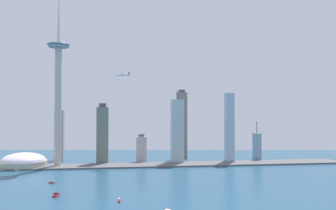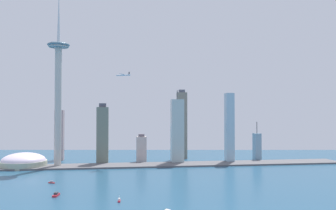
{
  "view_description": "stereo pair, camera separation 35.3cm",
  "coord_description": "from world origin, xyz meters",
  "px_view_note": "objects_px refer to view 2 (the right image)",
  "views": [
    {
      "loc": [
        -108.41,
        -159.61,
        104.54
      ],
      "look_at": [
        -10.1,
        544.84,
        121.79
      ],
      "focal_mm": 37.31,
      "sensor_mm": 36.0,
      "label": 1
    },
    {
      "loc": [
        -108.06,
        -159.66,
        104.54
      ],
      "look_at": [
        -10.1,
        544.84,
        121.79
      ],
      "focal_mm": 37.31,
      "sensor_mm": 36.0,
      "label": 2
    }
  ],
  "objects_px": {
    "skyscraper_3": "(182,125)",
    "airplane": "(123,75)",
    "skyscraper_0": "(103,135)",
    "skyscraper_4": "(257,147)",
    "observation_tower": "(58,79)",
    "skyscraper_6": "(229,128)",
    "boat_0": "(119,200)",
    "boat_4": "(56,195)",
    "boat_2": "(52,182)",
    "skyscraper_5": "(141,149)",
    "skyscraper_2": "(59,135)",
    "stadium_dome": "(24,162)",
    "skyscraper_1": "(177,131)"
  },
  "relations": [
    {
      "from": "observation_tower",
      "to": "skyscraper_2",
      "type": "xyz_separation_m",
      "value": [
        -14.02,
        102.17,
        -116.46
      ]
    },
    {
      "from": "skyscraper_4",
      "to": "boat_0",
      "type": "height_order",
      "value": "skyscraper_4"
    },
    {
      "from": "skyscraper_1",
      "to": "skyscraper_5",
      "type": "distance_m",
      "value": 87.6
    },
    {
      "from": "skyscraper_2",
      "to": "boat_2",
      "type": "bearing_deg",
      "value": -82.89
    },
    {
      "from": "skyscraper_0",
      "to": "skyscraper_3",
      "type": "distance_m",
      "value": 190.49
    },
    {
      "from": "skyscraper_4",
      "to": "airplane",
      "type": "height_order",
      "value": "airplane"
    },
    {
      "from": "stadium_dome",
      "to": "airplane",
      "type": "distance_m",
      "value": 258.75
    },
    {
      "from": "observation_tower",
      "to": "airplane",
      "type": "height_order",
      "value": "observation_tower"
    },
    {
      "from": "skyscraper_4",
      "to": "boat_0",
      "type": "bearing_deg",
      "value": -132.95
    },
    {
      "from": "skyscraper_1",
      "to": "skyscraper_4",
      "type": "relative_size",
      "value": 1.79
    },
    {
      "from": "observation_tower",
      "to": "skyscraper_3",
      "type": "distance_m",
      "value": 295.64
    },
    {
      "from": "stadium_dome",
      "to": "skyscraper_4",
      "type": "distance_m",
      "value": 491.08
    },
    {
      "from": "observation_tower",
      "to": "skyscraper_3",
      "type": "xyz_separation_m",
      "value": [
        263.48,
        95.21,
        -94.43
      ]
    },
    {
      "from": "skyscraper_0",
      "to": "skyscraper_4",
      "type": "height_order",
      "value": "skyscraper_0"
    },
    {
      "from": "skyscraper_1",
      "to": "boat_0",
      "type": "xyz_separation_m",
      "value": [
        -120.74,
        -306.64,
        -65.58
      ]
    },
    {
      "from": "skyscraper_3",
      "to": "airplane",
      "type": "relative_size",
      "value": 5.34
    },
    {
      "from": "observation_tower",
      "to": "stadium_dome",
      "type": "distance_m",
      "value": 174.2
    },
    {
      "from": "boat_2",
      "to": "skyscraper_1",
      "type": "bearing_deg",
      "value": -111.15
    },
    {
      "from": "skyscraper_5",
      "to": "boat_0",
      "type": "bearing_deg",
      "value": -98.0
    },
    {
      "from": "skyscraper_4",
      "to": "skyscraper_5",
      "type": "relative_size",
      "value": 1.43
    },
    {
      "from": "boat_4",
      "to": "airplane",
      "type": "bearing_deg",
      "value": 168.62
    },
    {
      "from": "skyscraper_4",
      "to": "skyscraper_6",
      "type": "xyz_separation_m",
      "value": [
        -72.31,
        -26.72,
        43.83
      ]
    },
    {
      "from": "skyscraper_4",
      "to": "skyscraper_3",
      "type": "bearing_deg",
      "value": 161.58
    },
    {
      "from": "skyscraper_6",
      "to": "airplane",
      "type": "distance_m",
      "value": 251.04
    },
    {
      "from": "boat_0",
      "to": "boat_2",
      "type": "bearing_deg",
      "value": 40.97
    },
    {
      "from": "skyscraper_1",
      "to": "skyscraper_4",
      "type": "distance_m",
      "value": 189.37
    },
    {
      "from": "skyscraper_3",
      "to": "airplane",
      "type": "distance_m",
      "value": 188.89
    },
    {
      "from": "stadium_dome",
      "to": "skyscraper_2",
      "type": "relative_size",
      "value": 0.69
    },
    {
      "from": "skyscraper_1",
      "to": "skyscraper_6",
      "type": "relative_size",
      "value": 1.04
    },
    {
      "from": "skyscraper_2",
      "to": "skyscraper_3",
      "type": "height_order",
      "value": "skyscraper_3"
    },
    {
      "from": "boat_0",
      "to": "skyscraper_0",
      "type": "bearing_deg",
      "value": 8.39
    },
    {
      "from": "skyscraper_1",
      "to": "airplane",
      "type": "distance_m",
      "value": 162.96
    },
    {
      "from": "stadium_dome",
      "to": "skyscraper_6",
      "type": "distance_m",
      "value": 421.93
    },
    {
      "from": "skyscraper_5",
      "to": "boat_4",
      "type": "height_order",
      "value": "skyscraper_5"
    },
    {
      "from": "skyscraper_5",
      "to": "boat_2",
      "type": "xyz_separation_m",
      "value": [
        -147.4,
        -208.62,
        -27.22
      ]
    },
    {
      "from": "skyscraper_5",
      "to": "skyscraper_6",
      "type": "distance_m",
      "value": 194.29
    },
    {
      "from": "skyscraper_3",
      "to": "boat_2",
      "type": "xyz_separation_m",
      "value": [
        -244.61,
        -256.71,
        -76.72
      ]
    },
    {
      "from": "stadium_dome",
      "to": "skyscraper_2",
      "type": "bearing_deg",
      "value": 62.4
    },
    {
      "from": "skyscraper_2",
      "to": "boat_0",
      "type": "bearing_deg",
      "value": -71.05
    },
    {
      "from": "skyscraper_3",
      "to": "skyscraper_2",
      "type": "bearing_deg",
      "value": 178.56
    },
    {
      "from": "skyscraper_3",
      "to": "boat_4",
      "type": "bearing_deg",
      "value": -123.17
    },
    {
      "from": "skyscraper_6",
      "to": "boat_0",
      "type": "distance_m",
      "value": 387.67
    },
    {
      "from": "boat_2",
      "to": "skyscraper_2",
      "type": "bearing_deg",
      "value": -53.44
    },
    {
      "from": "skyscraper_0",
      "to": "skyscraper_1",
      "type": "height_order",
      "value": "skyscraper_1"
    },
    {
      "from": "skyscraper_3",
      "to": "skyscraper_1",
      "type": "bearing_deg",
      "value": -107.28
    },
    {
      "from": "stadium_dome",
      "to": "boat_4",
      "type": "relative_size",
      "value": 5.12
    },
    {
      "from": "skyscraper_2",
      "to": "airplane",
      "type": "height_order",
      "value": "airplane"
    },
    {
      "from": "skyscraper_5",
      "to": "skyscraper_6",
      "type": "bearing_deg",
      "value": -9.85
    },
    {
      "from": "observation_tower",
      "to": "boat_4",
      "type": "height_order",
      "value": "observation_tower"
    },
    {
      "from": "skyscraper_1",
      "to": "boat_4",
      "type": "height_order",
      "value": "skyscraper_1"
    }
  ]
}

